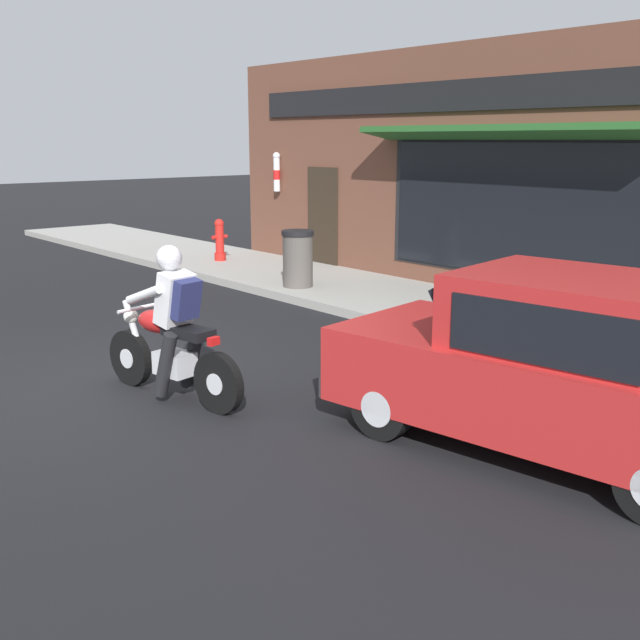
% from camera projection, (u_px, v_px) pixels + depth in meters
% --- Properties ---
extents(ground_plane, '(80.00, 80.00, 0.00)m').
position_uv_depth(ground_plane, '(109.00, 384.00, 8.32)').
color(ground_plane, black).
extents(sidewalk_curb, '(2.60, 22.00, 0.14)m').
position_uv_depth(sidewalk_curb, '(309.00, 281.00, 13.96)').
color(sidewalk_curb, '#9E9B93').
rests_on(sidewalk_curb, ground).
extents(storefront_building, '(1.25, 11.35, 4.20)m').
position_uv_depth(storefront_building, '(454.00, 171.00, 12.92)').
color(storefront_building, brown).
rests_on(storefront_building, ground).
extents(motorcycle_with_rider, '(0.68, 2.01, 1.62)m').
position_uv_depth(motorcycle_with_rider, '(172.00, 336.00, 7.70)').
color(motorcycle_with_rider, black).
rests_on(motorcycle_with_rider, ground).
extents(car_hatchback, '(2.13, 3.96, 1.57)m').
position_uv_depth(car_hatchback, '(554.00, 367.00, 6.35)').
color(car_hatchback, black).
rests_on(car_hatchback, ground).
extents(trash_bin, '(0.56, 0.56, 0.98)m').
position_uv_depth(trash_bin, '(298.00, 258.00, 12.98)').
color(trash_bin, '#514C47').
rests_on(trash_bin, sidewalk_curb).
extents(fire_hydrant, '(0.36, 0.24, 0.88)m').
position_uv_depth(fire_hydrant, '(220.00, 240.00, 15.81)').
color(fire_hydrant, red).
rests_on(fire_hydrant, sidewalk_curb).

